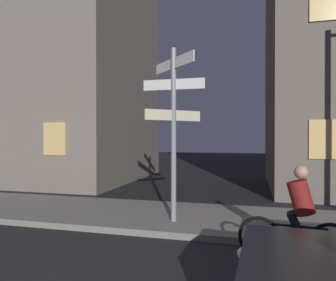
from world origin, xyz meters
TOP-DOWN VIEW (x-y plane):
  - sidewalk_kerb at (0.00, 5.99)m, footprint 40.00×2.93m
  - signpost at (0.04, 5.39)m, footprint 1.44×1.17m
  - cyclist at (2.50, 3.87)m, footprint 1.81×0.37m

SIDE VIEW (x-z plane):
  - sidewalk_kerb at x=0.00m, z-range 0.00..0.14m
  - cyclist at x=2.50m, z-range -0.06..1.55m
  - signpost at x=0.04m, z-range 0.54..4.50m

